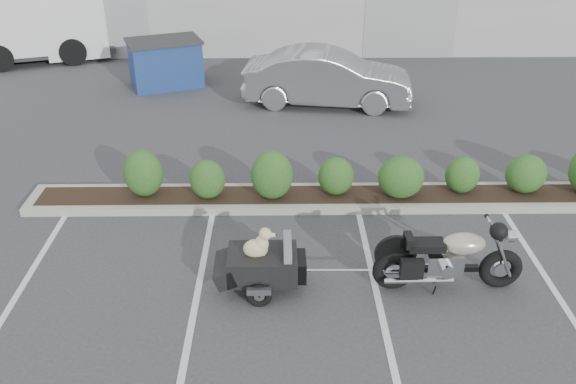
{
  "coord_description": "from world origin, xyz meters",
  "views": [
    {
      "loc": [
        -0.23,
        -7.94,
        5.7
      ],
      "look_at": [
        -0.11,
        1.21,
        0.75
      ],
      "focal_mm": 38.0,
      "sensor_mm": 36.0,
      "label": 1
    }
  ],
  "objects_px": {
    "delivery_truck": "(0,17)",
    "dumpster": "(165,63)",
    "sedan": "(328,78)",
    "motorcycle": "(449,259)",
    "pet_trailer": "(262,263)"
  },
  "relations": [
    {
      "from": "motorcycle",
      "to": "pet_trailer",
      "type": "bearing_deg",
      "value": 178.97
    },
    {
      "from": "dumpster",
      "to": "delivery_truck",
      "type": "height_order",
      "value": "delivery_truck"
    },
    {
      "from": "pet_trailer",
      "to": "dumpster",
      "type": "relative_size",
      "value": 0.76
    },
    {
      "from": "motorcycle",
      "to": "dumpster",
      "type": "xyz_separation_m",
      "value": [
        -5.78,
        9.68,
        0.15
      ]
    },
    {
      "from": "motorcycle",
      "to": "delivery_truck",
      "type": "relative_size",
      "value": 0.33
    },
    {
      "from": "pet_trailer",
      "to": "delivery_truck",
      "type": "distance_m",
      "value": 14.85
    },
    {
      "from": "motorcycle",
      "to": "pet_trailer",
      "type": "xyz_separation_m",
      "value": [
        -2.78,
        0.02,
        -0.07
      ]
    },
    {
      "from": "pet_trailer",
      "to": "sedan",
      "type": "height_order",
      "value": "sedan"
    },
    {
      "from": "motorcycle",
      "to": "sedan",
      "type": "xyz_separation_m",
      "value": [
        -1.24,
        8.07,
        0.2
      ]
    },
    {
      "from": "sedan",
      "to": "pet_trailer",
      "type": "bearing_deg",
      "value": 177.3
    },
    {
      "from": "pet_trailer",
      "to": "sedan",
      "type": "bearing_deg",
      "value": 78.59
    },
    {
      "from": "delivery_truck",
      "to": "dumpster",
      "type": "bearing_deg",
      "value": -42.09
    },
    {
      "from": "sedan",
      "to": "dumpster",
      "type": "xyz_separation_m",
      "value": [
        -4.54,
        1.61,
        -0.05
      ]
    },
    {
      "from": "delivery_truck",
      "to": "pet_trailer",
      "type": "bearing_deg",
      "value": -73.03
    },
    {
      "from": "pet_trailer",
      "to": "sedan",
      "type": "distance_m",
      "value": 8.2
    }
  ]
}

